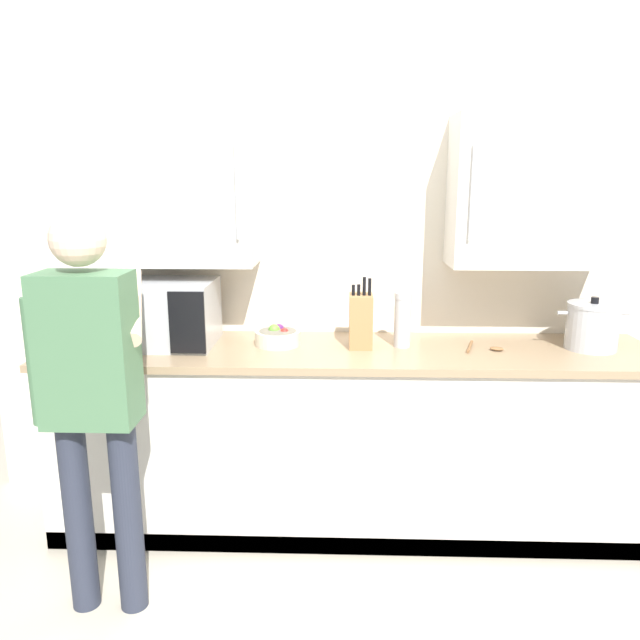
{
  "coord_description": "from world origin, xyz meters",
  "views": [
    {
      "loc": [
        -0.06,
        -2.03,
        1.72
      ],
      "look_at": [
        -0.15,
        0.73,
        1.07
      ],
      "focal_mm": 33.9,
      "sensor_mm": 36.0,
      "label": 1
    }
  ],
  "objects_px": {
    "stock_pot": "(592,326)",
    "person_figure": "(91,385)",
    "microwave_oven": "(147,313)",
    "fruit_bowl": "(278,336)",
    "wooden_spoon": "(484,348)",
    "thermos_flask": "(403,319)",
    "knife_block": "(361,320)"
  },
  "relations": [
    {
      "from": "stock_pot",
      "to": "person_figure",
      "type": "height_order",
      "value": "person_figure"
    },
    {
      "from": "microwave_oven",
      "to": "fruit_bowl",
      "type": "distance_m",
      "value": 0.64
    },
    {
      "from": "wooden_spoon",
      "to": "thermos_flask",
      "type": "xyz_separation_m",
      "value": [
        -0.39,
        0.04,
        0.13
      ]
    },
    {
      "from": "thermos_flask",
      "to": "microwave_oven",
      "type": "bearing_deg",
      "value": -179.69
    },
    {
      "from": "microwave_oven",
      "to": "knife_block",
      "type": "xyz_separation_m",
      "value": [
        1.04,
        -0.01,
        -0.03
      ]
    },
    {
      "from": "microwave_oven",
      "to": "wooden_spoon",
      "type": "height_order",
      "value": "microwave_oven"
    },
    {
      "from": "fruit_bowl",
      "to": "stock_pot",
      "type": "bearing_deg",
      "value": -0.89
    },
    {
      "from": "thermos_flask",
      "to": "knife_block",
      "type": "bearing_deg",
      "value": -176.55
    },
    {
      "from": "wooden_spoon",
      "to": "microwave_oven",
      "type": "bearing_deg",
      "value": 178.7
    },
    {
      "from": "fruit_bowl",
      "to": "person_figure",
      "type": "height_order",
      "value": "person_figure"
    },
    {
      "from": "stock_pot",
      "to": "wooden_spoon",
      "type": "bearing_deg",
      "value": -176.44
    },
    {
      "from": "stock_pot",
      "to": "person_figure",
      "type": "relative_size",
      "value": 0.21
    },
    {
      "from": "stock_pot",
      "to": "microwave_oven",
      "type": "bearing_deg",
      "value": 179.86
    },
    {
      "from": "wooden_spoon",
      "to": "person_figure",
      "type": "distance_m",
      "value": 1.76
    },
    {
      "from": "thermos_flask",
      "to": "fruit_bowl",
      "type": "height_order",
      "value": "thermos_flask"
    },
    {
      "from": "microwave_oven",
      "to": "fruit_bowl",
      "type": "relative_size",
      "value": 3.54
    },
    {
      "from": "stock_pot",
      "to": "person_figure",
      "type": "bearing_deg",
      "value": -162.06
    },
    {
      "from": "person_figure",
      "to": "stock_pot",
      "type": "bearing_deg",
      "value": 17.94
    },
    {
      "from": "wooden_spoon",
      "to": "stock_pot",
      "type": "relative_size",
      "value": 0.57
    },
    {
      "from": "stock_pot",
      "to": "person_figure",
      "type": "distance_m",
      "value": 2.26
    },
    {
      "from": "microwave_oven",
      "to": "stock_pot",
      "type": "xyz_separation_m",
      "value": [
        2.14,
        -0.01,
        -0.04
      ]
    },
    {
      "from": "knife_block",
      "to": "microwave_oven",
      "type": "bearing_deg",
      "value": 179.7
    },
    {
      "from": "microwave_oven",
      "to": "stock_pot",
      "type": "height_order",
      "value": "microwave_oven"
    },
    {
      "from": "fruit_bowl",
      "to": "wooden_spoon",
      "type": "bearing_deg",
      "value": -3.17
    },
    {
      "from": "wooden_spoon",
      "to": "fruit_bowl",
      "type": "xyz_separation_m",
      "value": [
        -1.0,
        0.06,
        0.03
      ]
    },
    {
      "from": "fruit_bowl",
      "to": "person_figure",
      "type": "xyz_separation_m",
      "value": [
        -0.64,
        -0.72,
        -0.0
      ]
    },
    {
      "from": "stock_pot",
      "to": "thermos_flask",
      "type": "distance_m",
      "value": 0.9
    },
    {
      "from": "thermos_flask",
      "to": "wooden_spoon",
      "type": "bearing_deg",
      "value": -6.38
    },
    {
      "from": "wooden_spoon",
      "to": "stock_pot",
      "type": "distance_m",
      "value": 0.52
    },
    {
      "from": "stock_pot",
      "to": "knife_block",
      "type": "relative_size",
      "value": 0.98
    },
    {
      "from": "thermos_flask",
      "to": "person_figure",
      "type": "relative_size",
      "value": 0.17
    },
    {
      "from": "stock_pot",
      "to": "thermos_flask",
      "type": "relative_size",
      "value": 1.27
    }
  ]
}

